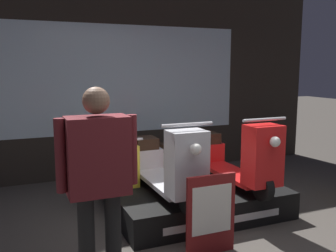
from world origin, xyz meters
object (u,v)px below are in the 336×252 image
at_px(scooter_backrow_1, 171,166).
at_px(price_sign_board, 211,214).
at_px(scooter_display_right, 234,158).
at_px(person_left_browsing, 98,170).
at_px(scooter_display_left, 165,165).
at_px(scooter_backrow_0, 111,172).

distance_m(scooter_backrow_1, price_sign_board, 1.95).
height_order(scooter_display_right, person_left_browsing, person_left_browsing).
bearing_deg(person_left_browsing, scooter_display_right, 27.71).
bearing_deg(scooter_display_left, price_sign_board, -83.06).
bearing_deg(price_sign_board, scooter_display_right, 47.58).
distance_m(person_left_browsing, price_sign_board, 1.21).
bearing_deg(person_left_browsing, scooter_backrow_1, 53.64).
bearing_deg(scooter_backrow_0, person_left_browsing, -106.32).
bearing_deg(scooter_display_right, scooter_backrow_1, 109.76).
height_order(scooter_backrow_1, person_left_browsing, person_left_browsing).
xyz_separation_m(scooter_display_right, scooter_backrow_0, (-1.26, 1.04, -0.32)).
xyz_separation_m(scooter_display_left, scooter_display_right, (0.90, 0.00, 0.00)).
distance_m(scooter_backrow_1, person_left_browsing, 2.57).
height_order(scooter_backrow_0, person_left_browsing, person_left_browsing).
distance_m(scooter_display_right, scooter_backrow_0, 1.67).
xyz_separation_m(scooter_display_left, person_left_browsing, (-0.96, -0.97, 0.29)).
xyz_separation_m(scooter_backrow_0, scooter_backrow_1, (0.89, 0.00, 0.00)).
height_order(scooter_display_left, scooter_backrow_0, scooter_display_left).
bearing_deg(person_left_browsing, scooter_backrow_0, 73.68).
relative_size(scooter_backrow_1, person_left_browsing, 1.04).
relative_size(scooter_backrow_0, price_sign_board, 2.16).
height_order(scooter_display_left, person_left_browsing, person_left_browsing).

